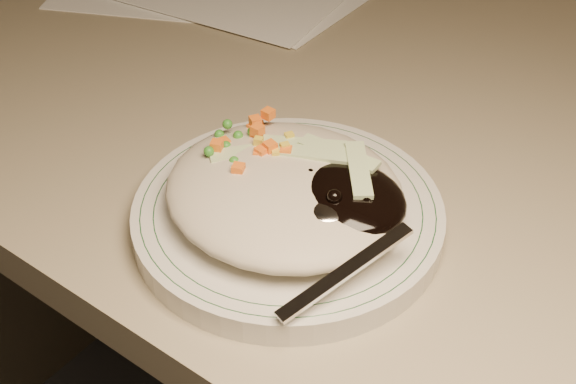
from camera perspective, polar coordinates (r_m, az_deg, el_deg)
The scene contains 4 objects.
desk at distance 0.89m, azimuth 11.16°, elevation -7.01°, with size 1.40×0.70×0.74m.
plate at distance 0.65m, azimuth -0.00°, elevation -1.78°, with size 0.25×0.25×0.02m, color silver.
plate_rim at distance 0.64m, azimuth -0.00°, elevation -1.11°, with size 0.24×0.24×0.00m.
meal at distance 0.62m, azimuth 0.28°, elevation 0.22°, with size 0.21×0.19×0.05m.
Camera 1 is at (0.22, 0.80, 1.18)m, focal length 50.00 mm.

